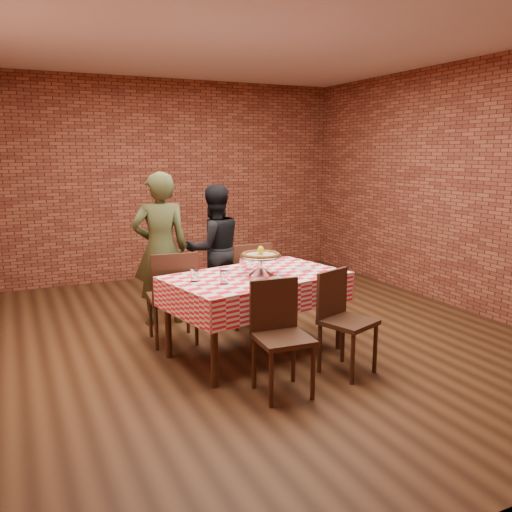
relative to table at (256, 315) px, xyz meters
name	(u,v)px	position (x,y,z in m)	size (l,w,h in m)	color
ground	(247,337)	(0.10, 0.43, -0.38)	(6.00, 6.00, 0.00)	black
back_wall	(164,180)	(0.10, 3.43, 1.08)	(5.50, 5.50, 0.00)	maroon
table	(256,315)	(0.00, 0.00, 0.00)	(1.57, 0.94, 0.75)	#3F2215
tablecloth	(256,289)	(0.00, 0.00, 0.25)	(1.61, 0.98, 0.27)	red
pizza_stand	(261,265)	(0.04, -0.02, 0.47)	(0.39, 0.39, 0.17)	silver
pizza	(261,255)	(0.04, -0.02, 0.56)	(0.35, 0.35, 0.03)	beige
lemon	(261,250)	(0.04, -0.02, 0.61)	(0.06, 0.06, 0.08)	yellow
water_glass_left	(224,277)	(-0.39, -0.20, 0.44)	(0.07, 0.07, 0.11)	white
water_glass_right	(195,275)	(-0.59, -0.01, 0.44)	(0.07, 0.07, 0.11)	white
side_plate	(304,269)	(0.51, 0.00, 0.39)	(0.15, 0.15, 0.01)	white
sweetener_packet_a	(311,270)	(0.56, -0.05, 0.39)	(0.05, 0.04, 0.01)	white
sweetener_packet_b	(317,269)	(0.63, -0.04, 0.39)	(0.05, 0.04, 0.01)	white
condiment_caddy	(247,260)	(0.04, 0.28, 0.46)	(0.11, 0.09, 0.15)	silver
chair_near_left	(283,340)	(-0.17, -0.86, 0.07)	(0.40, 0.40, 0.88)	#3F2215
chair_near_right	(348,324)	(0.52, -0.74, 0.06)	(0.39, 0.39, 0.87)	#3F2215
chair_far_left	(172,296)	(-0.61, 0.64, 0.09)	(0.45, 0.45, 0.93)	#3F2215
chair_far_right	(246,283)	(0.27, 0.84, 0.08)	(0.44, 0.44, 0.92)	#3F2215
diner_olive	(161,249)	(-0.55, 1.25, 0.45)	(0.61, 0.40, 1.66)	#3E4524
diner_black	(214,249)	(0.14, 1.45, 0.37)	(0.72, 0.56, 1.49)	black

